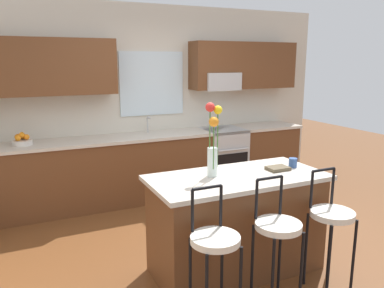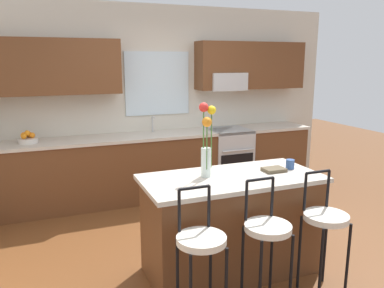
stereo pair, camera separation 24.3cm
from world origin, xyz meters
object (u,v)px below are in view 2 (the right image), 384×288
object	(u,v)px
oven_range	(228,159)
bar_stool_middle	(267,233)
cookbook	(274,170)
fruit_bowl_oranges	(28,139)
bar_stool_far	(325,222)
mug_ceramic	(290,164)
bar_stool_near	(201,246)
flower_vase	(206,141)
kitchen_island	(231,224)

from	to	relation	value
oven_range	bar_stool_middle	world-z (taller)	bar_stool_middle
oven_range	cookbook	size ratio (longest dim) A/B	4.60
fruit_bowl_oranges	cookbook	bearing A→B (deg)	-45.70
bar_stool_middle	bar_stool_far	distance (m)	0.55
mug_ceramic	oven_range	bearing A→B (deg)	78.45
bar_stool_near	bar_stool_middle	xyz separation A→B (m)	(0.55, 0.00, 0.00)
fruit_bowl_oranges	flower_vase	bearing A→B (deg)	-54.83
flower_vase	cookbook	world-z (taller)	flower_vase
kitchen_island	flower_vase	size ratio (longest dim) A/B	2.44
bar_stool_middle	bar_stool_far	size ratio (longest dim) A/B	1.00
oven_range	bar_stool_middle	distance (m)	2.97
bar_stool_far	cookbook	xyz separation A→B (m)	(-0.11, 0.59, 0.30)
oven_range	flower_vase	distance (m)	2.58
oven_range	fruit_bowl_oranges	distance (m)	2.83
bar_stool_near	mug_ceramic	xyz separation A→B (m)	(1.18, 0.61, 0.33)
cookbook	fruit_bowl_oranges	world-z (taller)	fruit_bowl_oranges
bar_stool_near	fruit_bowl_oranges	world-z (taller)	fruit_bowl_oranges
flower_vase	mug_ceramic	world-z (taller)	flower_vase
kitchen_island	bar_stool_near	bearing A→B (deg)	-132.64
bar_stool_near	cookbook	world-z (taller)	bar_stool_near
kitchen_island	flower_vase	world-z (taller)	flower_vase
kitchen_island	mug_ceramic	world-z (taller)	mug_ceramic
bar_stool_near	kitchen_island	bearing A→B (deg)	47.36
oven_range	bar_stool_near	xyz separation A→B (m)	(-1.62, -2.77, 0.18)
oven_range	flower_vase	size ratio (longest dim) A/B	1.40
kitchen_island	cookbook	xyz separation A→B (m)	(0.44, -0.00, 0.47)
bar_stool_middle	cookbook	size ratio (longest dim) A/B	5.21
oven_range	bar_stool_middle	bearing A→B (deg)	-111.06
bar_stool_middle	bar_stool_far	xyz separation A→B (m)	(0.55, 0.00, 0.00)
bar_stool_far	mug_ceramic	bearing A→B (deg)	82.98
kitchen_island	bar_stool_middle	xyz separation A→B (m)	(0.00, -0.60, 0.17)
kitchen_island	flower_vase	bearing A→B (deg)	161.11
bar_stool_far	bar_stool_middle	bearing A→B (deg)	180.00
bar_stool_far	cookbook	bearing A→B (deg)	100.89
kitchen_island	mug_ceramic	xyz separation A→B (m)	(0.63, 0.01, 0.50)
kitchen_island	flower_vase	xyz separation A→B (m)	(-0.22, 0.07, 0.78)
kitchen_island	fruit_bowl_oranges	xyz separation A→B (m)	(-1.71, 2.20, 0.51)
bar_stool_middle	flower_vase	bearing A→B (deg)	107.90
oven_range	mug_ceramic	world-z (taller)	mug_ceramic
flower_vase	cookbook	size ratio (longest dim) A/B	3.29
kitchen_island	fruit_bowl_oranges	world-z (taller)	fruit_bowl_oranges
oven_range	kitchen_island	distance (m)	2.42
kitchen_island	fruit_bowl_oranges	bearing A→B (deg)	127.94
oven_range	bar_stool_near	distance (m)	3.21
oven_range	cookbook	xyz separation A→B (m)	(-0.63, -2.17, 0.48)
bar_stool_middle	bar_stool_near	bearing A→B (deg)	180.00
cookbook	fruit_bowl_oranges	bearing A→B (deg)	134.30
kitchen_island	cookbook	bearing A→B (deg)	-0.51
bar_stool_near	flower_vase	world-z (taller)	flower_vase
bar_stool_middle	oven_range	bearing A→B (deg)	68.94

